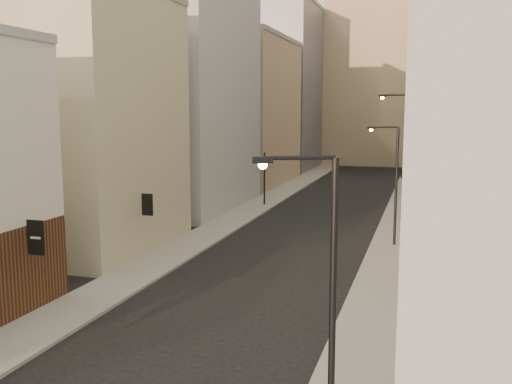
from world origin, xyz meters
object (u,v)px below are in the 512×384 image
Objects in this scene: traffic_light_right at (403,175)px; clock_tower at (373,56)px; white_tower at (445,38)px; streetlamp_mid at (393,179)px; traffic_light_left at (264,168)px; streetlamp_far at (404,146)px; streetlamp_near at (325,293)px.

clock_tower is at bearing -69.96° from traffic_light_right.
white_tower is (11.00, -14.00, 0.97)m from clock_tower.
traffic_light_left is (-12.37, 12.90, -0.95)m from streetlamp_mid.
clock_tower reaches higher than streetlamp_far.
streetlamp_near is 0.77× the size of streetlamp_far.
white_tower is 35.65m from streetlamp_far.
streetlamp_near is 39.10m from traffic_light_left.
streetlamp_far is (0.30, 37.38, 1.34)m from streetlamp_near.
traffic_light_left is (-16.05, -33.33, -15.05)m from white_tower.
streetlamp_near is 24.24m from streetlamp_mid.
white_tower reaches higher than traffic_light_right.
traffic_light_right is at bearing -81.65° from clock_tower.
clock_tower is 5.70× the size of streetlamp_mid.
traffic_light_right is at bearing 136.93° from traffic_light_left.
streetlamp_mid is 8.47m from traffic_light_right.
streetlamp_mid reaches higher than traffic_light_right.
streetlamp_mid is 13.20m from streetlamp_far.
streetlamp_far is at bearing -76.17° from traffic_light_right.
white_tower is at bearing 63.22° from streetlamp_near.
streetlamp_mid is at bearing -104.24° from streetlamp_far.
streetlamp_mid is 17.90m from traffic_light_left.
white_tower is at bearing 68.02° from streetlamp_mid.
clock_tower reaches higher than traffic_light_right.
streetlamp_far is at bearing -81.04° from clock_tower.
white_tower is 5.27× the size of streetlamp_mid.
clock_tower is 49.63m from traffic_light_left.
streetlamp_mid is (-3.67, -46.23, -14.11)m from white_tower.
traffic_light_left is (-5.05, -47.33, -14.08)m from clock_tower.
clock_tower reaches higher than traffic_light_left.
traffic_light_left is at bearing -7.74° from traffic_light_right.
streetlamp_far is at bearing -96.17° from white_tower.
white_tower is 8.30× the size of traffic_light_right.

